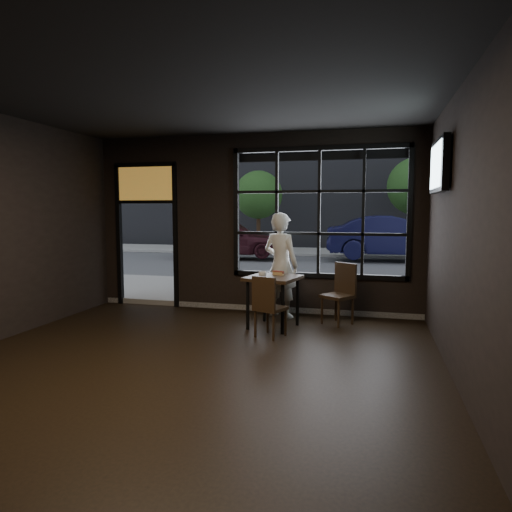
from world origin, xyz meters
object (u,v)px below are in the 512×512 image
(cafe_table, at_px, (273,302))
(man, at_px, (281,265))
(navy_car, at_px, (393,237))
(chair_near, at_px, (271,306))

(cafe_table, xyz_separation_m, man, (-0.02, 0.73, 0.49))
(man, distance_m, navy_car, 9.58)
(cafe_table, relative_size, navy_car, 0.18)
(cafe_table, xyz_separation_m, chair_near, (0.08, -0.53, 0.04))
(navy_car, bearing_deg, man, 161.46)
(chair_near, distance_m, navy_car, 10.80)
(chair_near, relative_size, man, 0.50)
(chair_near, height_order, man, man)
(chair_near, relative_size, navy_car, 0.19)
(man, bearing_deg, cafe_table, 114.24)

